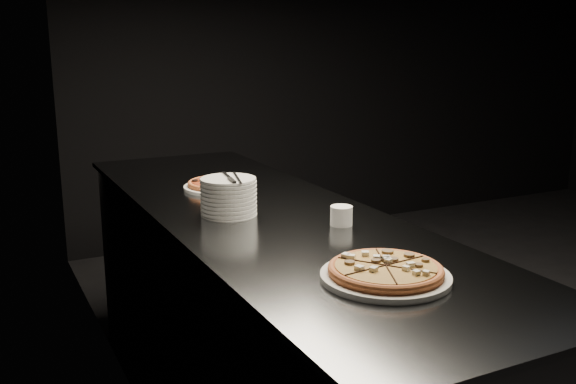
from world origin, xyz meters
name	(u,v)px	position (x,y,z in m)	size (l,w,h in m)	color
wall_left	(154,76)	(-2.50, 0.00, 1.40)	(0.02, 5.00, 2.80)	black
wall_back	(372,54)	(0.00, 2.50, 1.40)	(5.00, 0.02, 2.80)	black
counter	(264,330)	(-2.13, 0.00, 0.46)	(0.74, 2.44, 0.92)	#5A5D61
pizza_mushroom	(385,272)	(-2.13, -0.75, 0.94)	(0.33, 0.33, 0.04)	white
pizza_tomato	(220,184)	(-2.14, 0.39, 0.94)	(0.33, 0.33, 0.03)	white
plate_stack	(229,196)	(-2.26, 0.01, 0.98)	(0.19, 0.19, 0.13)	white
cutlery	(232,178)	(-2.25, -0.01, 1.05)	(0.10, 0.20, 0.01)	#B6B8BD
ramekin	(341,215)	(-1.98, -0.28, 0.95)	(0.07, 0.07, 0.06)	white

